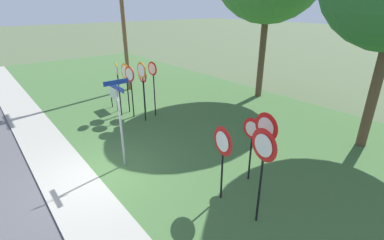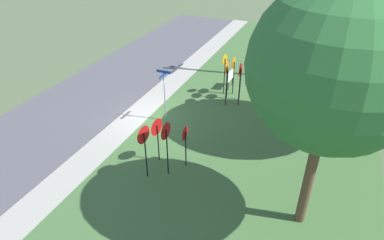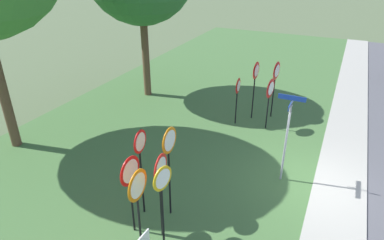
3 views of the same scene
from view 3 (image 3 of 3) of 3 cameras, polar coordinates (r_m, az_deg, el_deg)
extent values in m
plane|color=#4C5B3D|center=(11.87, 19.61, -10.34)|extent=(160.00, 160.00, 0.00)
cube|color=#99968C|center=(11.87, 23.49, -10.96)|extent=(44.00, 1.60, 0.06)
cube|color=#3D6033|center=(13.38, -6.52, -4.16)|extent=(44.00, 12.00, 0.04)
cylinder|color=black|center=(9.55, -8.47, -9.56)|extent=(0.06, 0.06, 2.41)
cylinder|color=red|center=(8.90, -8.74, -3.61)|extent=(0.65, 0.08, 0.65)
cylinder|color=white|center=(8.89, -8.65, -3.64)|extent=(0.50, 0.05, 0.50)
cylinder|color=black|center=(8.47, -8.88, -16.24)|extent=(0.06, 0.06, 2.17)
cylinder|color=orange|center=(7.79, -9.16, -10.80)|extent=(0.77, 0.05, 0.77)
cylinder|color=white|center=(7.78, -9.05, -10.84)|extent=(0.60, 0.03, 0.60)
cylinder|color=black|center=(8.87, -5.26, -13.53)|extent=(0.06, 0.06, 2.19)
cylinder|color=red|center=(8.22, -5.32, -8.06)|extent=(0.73, 0.10, 0.73)
cylinder|color=white|center=(8.21, -5.21, -8.09)|extent=(0.57, 0.07, 0.57)
cylinder|color=black|center=(9.14, -10.12, -13.23)|extent=(0.06, 0.06, 2.01)
cylinder|color=red|center=(8.55, -10.40, -8.44)|extent=(0.79, 0.04, 0.78)
cylinder|color=white|center=(8.54, -10.30, -8.47)|extent=(0.61, 0.02, 0.61)
cylinder|color=black|center=(9.40, -3.83, -9.66)|extent=(0.06, 0.06, 2.48)
cylinder|color=orange|center=(8.74, -3.83, -3.45)|extent=(0.72, 0.03, 0.72)
cylinder|color=white|center=(8.73, -3.73, -3.47)|extent=(0.57, 0.01, 0.57)
cylinder|color=black|center=(8.29, -4.94, -16.07)|extent=(0.06, 0.06, 2.38)
cylinder|color=gold|center=(7.55, -5.01, -9.78)|extent=(0.60, 0.14, 0.60)
cylinder|color=white|center=(7.54, -4.89, -9.81)|extent=(0.46, 0.10, 0.47)
cylinder|color=black|center=(15.12, 10.30, 4.31)|extent=(0.06, 0.06, 2.32)
cone|color=red|center=(14.74, 10.79, 8.17)|extent=(0.76, 0.10, 0.76)
cone|color=silver|center=(14.74, 10.87, 8.16)|extent=(0.52, 0.06, 0.52)
cylinder|color=black|center=(14.61, 7.47, 2.66)|extent=(0.06, 0.06, 1.82)
cone|color=red|center=(14.28, 7.82, 5.73)|extent=(0.67, 0.04, 0.67)
cone|color=silver|center=(14.27, 7.90, 5.72)|extent=(0.45, 0.02, 0.45)
cylinder|color=black|center=(14.40, 12.62, 2.01)|extent=(0.06, 0.06, 1.90)
cone|color=red|center=(14.06, 13.12, 5.19)|extent=(0.81, 0.16, 0.82)
cone|color=white|center=(14.06, 13.21, 5.17)|extent=(0.55, 0.10, 0.56)
cylinder|color=black|center=(15.45, 13.52, 4.38)|extent=(0.06, 0.06, 2.26)
cone|color=red|center=(15.09, 14.09, 8.04)|extent=(0.80, 0.14, 0.80)
cone|color=silver|center=(15.09, 14.17, 8.02)|extent=(0.54, 0.09, 0.55)
cylinder|color=#9EA0A8|center=(11.08, 15.44, -3.96)|extent=(0.07, 0.07, 2.67)
cylinder|color=#9EA0A8|center=(10.48, 16.32, 2.43)|extent=(0.09, 0.09, 0.03)
cube|color=navy|center=(10.46, 16.37, 2.72)|extent=(0.96, 0.02, 0.15)
cube|color=navy|center=(10.39, 16.48, 3.58)|extent=(0.02, 0.82, 0.15)
cylinder|color=brown|center=(17.31, -7.88, 11.80)|extent=(0.36, 0.36, 4.86)
camera|label=1|loc=(17.63, 33.52, 17.06)|focal=25.88mm
camera|label=2|loc=(25.50, 5.57, 33.33)|focal=31.22mm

